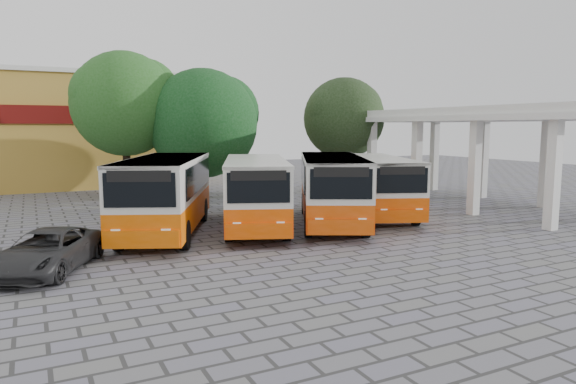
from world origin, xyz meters
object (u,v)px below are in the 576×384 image
bus_far_left (166,190)px  bus_centre_right (332,185)px  bus_centre_left (256,188)px  parked_car (47,251)px  bus_far_right (378,182)px

bus_far_left → bus_centre_right: bearing=13.8°
bus_centre_left → parked_car: (-8.41, -3.45, -1.11)m
bus_far_left → bus_centre_right: size_ratio=1.02×
parked_car → bus_centre_right: bearing=39.8°
bus_far_left → parked_car: (-4.60, -3.91, -1.18)m
bus_far_right → parked_car: size_ratio=1.89×
bus_far_left → bus_centre_left: bus_far_left is taller
bus_centre_left → bus_centre_right: bearing=7.8°
bus_far_left → parked_car: 6.15m
bus_far_left → bus_centre_left: bearing=17.1°
bus_centre_right → bus_centre_left: bearing=-166.8°
bus_centre_right → parked_car: (-11.78, -2.61, -1.15)m
bus_far_left → parked_car: bus_far_left is taller
bus_far_left → bus_centre_right: bus_far_left is taller
parked_car → bus_centre_left: bearing=49.6°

